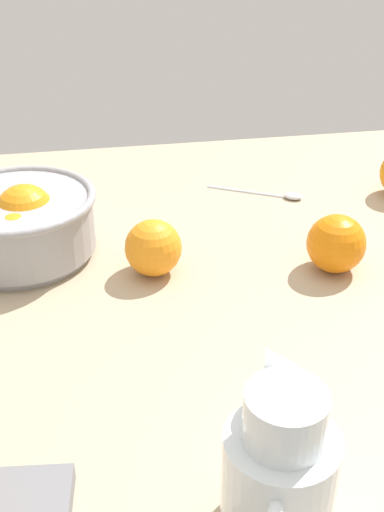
# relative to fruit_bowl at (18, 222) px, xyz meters

# --- Properties ---
(ground_plane) EXTENTS (1.27, 1.07, 0.03)m
(ground_plane) POSITION_rel_fruit_bowl_xyz_m (0.24, -0.12, -0.07)
(ground_plane) COLOR tan
(fruit_bowl) EXTENTS (0.23, 0.23, 0.11)m
(fruit_bowl) POSITION_rel_fruit_bowl_xyz_m (0.00, 0.00, 0.00)
(fruit_bowl) COLOR #99999E
(fruit_bowl) RESTS_ON ground_plane
(juice_pitcher) EXTENTS (0.10, 0.14, 0.16)m
(juice_pitcher) POSITION_rel_fruit_bowl_xyz_m (0.24, -0.51, 0.00)
(juice_pitcher) COLOR white
(juice_pitcher) RESTS_ON ground_plane
(loose_orange_2) EXTENTS (0.08, 0.08, 0.08)m
(loose_orange_2) POSITION_rel_fruit_bowl_xyz_m (0.19, -0.08, -0.01)
(loose_orange_2) COLOR orange
(loose_orange_2) RESTS_ON ground_plane
(loose_orange_4) EXTENTS (0.08, 0.08, 0.08)m
(loose_orange_4) POSITION_rel_fruit_bowl_xyz_m (0.44, -0.12, -0.01)
(loose_orange_4) COLOR orange
(loose_orange_4) RESTS_ON ground_plane
(spoon) EXTENTS (0.16, 0.09, 0.01)m
(spoon) POSITION_rel_fruit_bowl_xyz_m (0.42, 0.14, -0.05)
(spoon) COLOR silver
(spoon) RESTS_ON ground_plane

